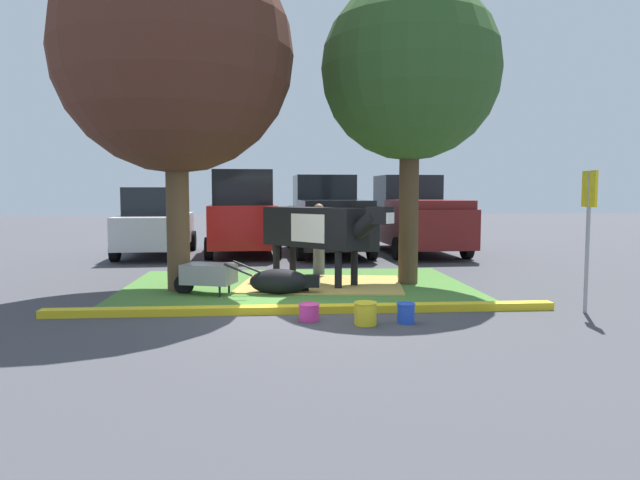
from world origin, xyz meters
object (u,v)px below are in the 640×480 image
shade_tree_left (175,55)px  person_handler (319,237)px  sedan_silver (156,223)px  cow_holstein (318,228)px  bucket_blue (406,313)px  bucket_pink (309,312)px  parking_sign (589,213)px  calf_lying (281,282)px  pickup_truck_maroon (414,217)px  pickup_truck_black (327,217)px  bucket_yellow (365,313)px  suv_black (243,212)px  wheelbarrow (208,274)px  shade_tree_right (410,72)px

shade_tree_left → person_handler: bearing=34.3°
sedan_silver → cow_holstein: bearing=-52.9°
bucket_blue → cow_holstein: bearing=105.7°
bucket_pink → sedan_silver: (-3.99, 9.09, 0.85)m
parking_sign → bucket_blue: 3.32m
calf_lying → bucket_pink: calf_lying is taller
pickup_truck_maroon → person_handler: bearing=-125.8°
bucket_pink → pickup_truck_maroon: size_ratio=0.06×
shade_tree_left → bucket_pink: bearing=-49.8°
shade_tree_left → pickup_truck_black: 8.12m
bucket_yellow → parking_sign: bearing=8.7°
cow_holstein → suv_black: size_ratio=0.54×
cow_holstein → pickup_truck_black: pickup_truck_black is taller
bucket_yellow → calf_lying: bearing=114.9°
person_handler → bucket_yellow: bearing=-86.8°
bucket_blue → sedan_silver: bearing=119.9°
shade_tree_left → bucket_blue: size_ratio=22.70×
pickup_truck_black → bucket_yellow: bearing=-92.0°
pickup_truck_black → sedan_silver: bearing=-177.5°
bucket_pink → pickup_truck_black: size_ratio=0.06×
bucket_blue → pickup_truck_maroon: (2.47, 9.58, 0.96)m
wheelbarrow → parking_sign: (6.07, -2.02, 1.18)m
calf_lying → cow_holstein: bearing=55.5°
bucket_blue → pickup_truck_black: pickup_truck_black is taller
pickup_truck_black → pickup_truck_maroon: bearing=0.2°
wheelbarrow → calf_lying: bearing=-2.2°
parking_sign → person_handler: bearing=130.8°
shade_tree_right → wheelbarrow: shade_tree_right is taller
shade_tree_right → bucket_blue: 5.47m
cow_holstein → pickup_truck_black: size_ratio=0.46×
pickup_truck_maroon → shade_tree_left: bearing=-133.2°
bucket_yellow → wheelbarrow: bearing=134.3°
bucket_yellow → shade_tree_left: bearing=135.3°
sedan_silver → wheelbarrow: bearing=-71.7°
shade_tree_left → wheelbarrow: bearing=-40.4°
suv_black → pickup_truck_black: suv_black is taller
wheelbarrow → parking_sign: size_ratio=0.73×
shade_tree_left → pickup_truck_black: size_ratio=1.21×
calf_lying → person_handler: (0.89, 2.49, 0.63)m
pickup_truck_maroon → wheelbarrow: bearing=-128.2°
cow_holstein → bucket_yellow: bearing=-83.7°
cow_holstein → pickup_truck_maroon: (3.47, 6.02, -0.04)m
parking_sign → bucket_pink: size_ratio=7.03×
shade_tree_right → bucket_pink: shade_tree_right is taller
bucket_pink → sedan_silver: size_ratio=0.07×
bucket_blue → sedan_silver: (-5.37, 9.35, 0.83)m
pickup_truck_maroon → bucket_pink: bearing=-112.5°
cow_holstein → shade_tree_right: bearing=-2.4°
shade_tree_right → parking_sign: bearing=-54.8°
bucket_blue → pickup_truck_maroon: 9.94m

